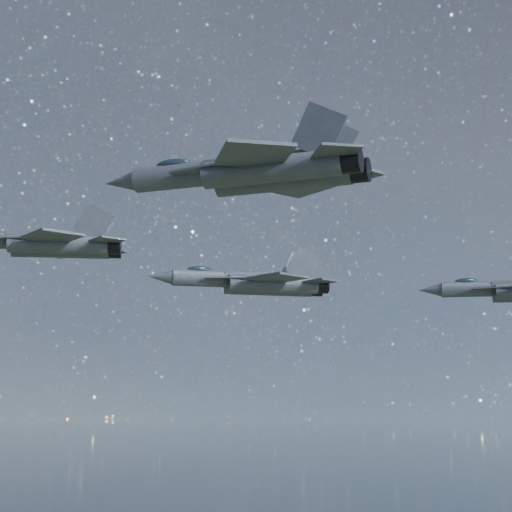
{
  "coord_description": "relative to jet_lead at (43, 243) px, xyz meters",
  "views": [
    {
      "loc": [
        1.09,
        -66.43,
        141.42
      ],
      "look_at": [
        -3.72,
        3.03,
        154.75
      ],
      "focal_mm": 60.0,
      "sensor_mm": 36.0,
      "label": 1
    }
  ],
  "objects": [
    {
      "name": "jet_lead",
      "position": [
        0.0,
        0.0,
        0.0
      ],
      "size": [
        18.04,
        12.43,
        4.53
      ],
      "rotation": [
        0.0,
        0.0,
        0.19
      ],
      "color": "#32373F"
    },
    {
      "name": "jet_left",
      "position": [
        17.58,
        17.51,
        -0.89
      ],
      "size": [
        20.09,
        13.57,
        5.06
      ],
      "rotation": [
        0.0,
        0.0,
        0.28
      ],
      "color": "#32373F"
    },
    {
      "name": "jet_right",
      "position": [
        20.65,
        -27.96,
        -2.13
      ],
      "size": [
        15.96,
        10.78,
        4.02
      ],
      "rotation": [
        0.0,
        0.0,
        -0.28
      ],
      "color": "#32373F"
    }
  ]
}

